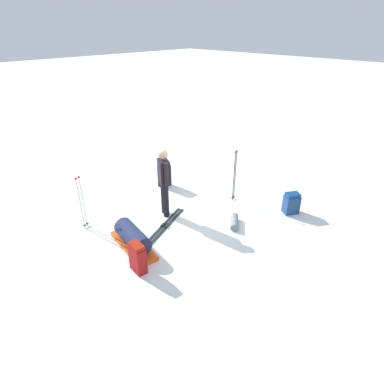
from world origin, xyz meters
TOP-DOWN VIEW (x-y plane):
  - ground_plane at (0.00, 0.00)m, footprint 80.00×80.00m
  - skier_standing at (0.36, -0.57)m, footprint 0.35×0.52m
  - ski_pair_near at (0.74, -0.16)m, footprint 1.66×0.75m
  - backpack_large_dark at (2.08, 0.61)m, footprint 0.24×0.38m
  - backpack_bright at (-1.89, 1.61)m, footprint 0.44×0.41m
  - backpack_small_spare at (-0.67, -1.78)m, footprint 0.35×0.22m
  - ski_poles_planted_near at (-1.43, 0.15)m, footprint 0.16×0.10m
  - ski_poles_planted_far at (2.04, -1.48)m, footprint 0.15×0.09m
  - gear_sled at (1.72, -0.05)m, footprint 0.68×1.43m
  - sleeping_mat_rolled at (-0.45, 0.96)m, footprint 0.55×0.47m

SIDE VIEW (x-z plane):
  - ground_plane at x=0.00m, z-range 0.00..0.00m
  - ski_pair_near at x=0.74m, z-range -0.01..0.04m
  - sleeping_mat_rolled at x=-0.45m, z-range 0.00..0.18m
  - gear_sled at x=1.72m, z-range -0.02..0.47m
  - backpack_bright at x=-1.89m, z-range -0.01..0.54m
  - backpack_large_dark at x=2.08m, z-range -0.01..0.62m
  - backpack_small_spare at x=-0.67m, z-range -0.01..0.70m
  - ski_poles_planted_far at x=2.04m, z-range 0.07..1.36m
  - ski_poles_planted_near at x=-1.43m, z-range 0.07..1.46m
  - skier_standing at x=0.36m, z-range 0.10..1.80m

